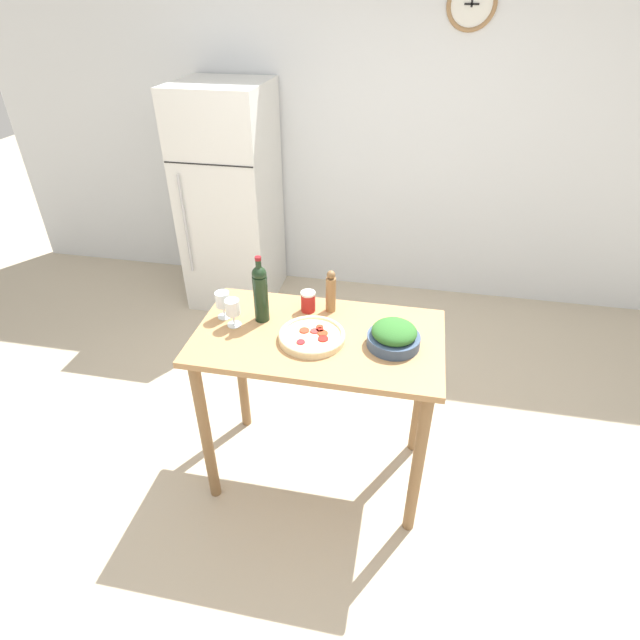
# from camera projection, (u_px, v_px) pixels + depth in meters

# --- Properties ---
(ground_plane) EXTENTS (14.00, 14.00, 0.00)m
(ground_plane) POSITION_uv_depth(u_px,v_px,m) (319.00, 469.00, 2.81)
(ground_plane) COLOR #BCAD93
(wall_back) EXTENTS (6.40, 0.08, 2.60)m
(wall_back) POSITION_uv_depth(u_px,v_px,m) (374.00, 135.00, 3.87)
(wall_back) COLOR silver
(wall_back) RESTS_ON ground_plane
(refrigerator) EXTENTS (0.67, 0.73, 1.71)m
(refrigerator) POSITION_uv_depth(u_px,v_px,m) (231.00, 199.00, 3.96)
(refrigerator) COLOR silver
(refrigerator) RESTS_ON ground_plane
(prep_counter) EXTENTS (1.14, 0.65, 0.93)m
(prep_counter) POSITION_uv_depth(u_px,v_px,m) (319.00, 363.00, 2.39)
(prep_counter) COLOR #A87A4C
(prep_counter) RESTS_ON ground_plane
(wine_bottle) EXTENTS (0.07, 0.07, 0.33)m
(wine_bottle) POSITION_uv_depth(u_px,v_px,m) (261.00, 292.00, 2.32)
(wine_bottle) COLOR black
(wine_bottle) RESTS_ON prep_counter
(wine_glass_near) EXTENTS (0.07, 0.07, 0.14)m
(wine_glass_near) POSITION_uv_depth(u_px,v_px,m) (232.00, 309.00, 2.31)
(wine_glass_near) COLOR silver
(wine_glass_near) RESTS_ON prep_counter
(wine_glass_far) EXTENTS (0.07, 0.07, 0.14)m
(wine_glass_far) POSITION_uv_depth(u_px,v_px,m) (223.00, 300.00, 2.37)
(wine_glass_far) COLOR silver
(wine_glass_far) RESTS_ON prep_counter
(pepper_mill) EXTENTS (0.05, 0.05, 0.22)m
(pepper_mill) POSITION_uv_depth(u_px,v_px,m) (331.00, 292.00, 2.41)
(pepper_mill) COLOR olive
(pepper_mill) RESTS_ON prep_counter
(salad_bowl) EXTENTS (0.24, 0.24, 0.12)m
(salad_bowl) POSITION_uv_depth(u_px,v_px,m) (394.00, 336.00, 2.20)
(salad_bowl) COLOR #384C6B
(salad_bowl) RESTS_ON prep_counter
(homemade_pizza) EXTENTS (0.30, 0.30, 0.04)m
(homemade_pizza) POSITION_uv_depth(u_px,v_px,m) (312.00, 336.00, 2.25)
(homemade_pizza) COLOR beige
(homemade_pizza) RESTS_ON prep_counter
(salt_canister) EXTENTS (0.07, 0.07, 0.10)m
(salt_canister) POSITION_uv_depth(u_px,v_px,m) (308.00, 301.00, 2.44)
(salt_canister) COLOR #B2231E
(salt_canister) RESTS_ON prep_counter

